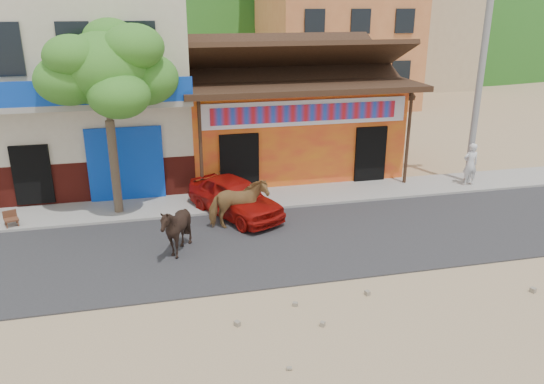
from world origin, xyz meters
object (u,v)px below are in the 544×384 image
at_px(tree, 110,121).
at_px(cow_tan, 238,204).
at_px(cafe_chair_right, 10,213).
at_px(utility_pole, 481,75).
at_px(scooter, 211,185).
at_px(pedestrian, 470,164).
at_px(cow_dark, 176,229).
at_px(red_car, 235,197).

xyz_separation_m(tree, cow_tan, (3.63, -1.95, -2.33)).
height_order(cow_tan, cafe_chair_right, cow_tan).
relative_size(utility_pole, scooter, 5.30).
xyz_separation_m(utility_pole, pedestrian, (-0.20, -0.38, -3.20)).
bearing_deg(scooter, pedestrian, -102.80).
relative_size(cow_tan, cow_dark, 1.19).
bearing_deg(cafe_chair_right, scooter, -9.12).
distance_m(utility_pole, red_car, 9.83).
bearing_deg(tree, red_car, -15.23).
relative_size(tree, cafe_chair_right, 7.12).
height_order(tree, cow_tan, tree).
bearing_deg(tree, cow_dark, -64.01).
bearing_deg(cafe_chair_right, tree, -11.74).
height_order(tree, pedestrian, tree).
bearing_deg(cow_tan, utility_pole, -82.83).
bearing_deg(red_car, pedestrian, -22.49).
distance_m(red_car, cafe_chair_right, 6.83).
relative_size(utility_pole, pedestrian, 5.02).
bearing_deg(pedestrian, red_car, 6.11).
distance_m(cow_dark, scooter, 4.47).
height_order(cow_dark, red_car, cow_dark).
relative_size(red_car, cafe_chair_right, 4.42).
relative_size(cow_dark, scooter, 0.98).
height_order(utility_pole, pedestrian, utility_pole).
xyz_separation_m(cow_dark, pedestrian, (10.92, 3.26, 0.14)).
bearing_deg(cafe_chair_right, pedestrian, -19.64).
relative_size(tree, scooter, 3.98).
distance_m(tree, cafe_chair_right, 4.09).
height_order(cow_tan, scooter, cow_tan).
relative_size(tree, red_car, 1.61).
distance_m(cow_dark, pedestrian, 11.40).
xyz_separation_m(tree, scooter, (3.10, 0.79, -2.60)).
bearing_deg(cow_tan, tree, 55.72).
bearing_deg(scooter, utility_pole, -100.46).
bearing_deg(cow_tan, scooter, 4.93).
bearing_deg(red_car, cow_dark, -157.04).
bearing_deg(red_car, tree, 137.02).
bearing_deg(cow_dark, tree, -175.94).
distance_m(red_car, pedestrian, 8.97).
bearing_deg(red_car, cow_tan, -120.26).
distance_m(scooter, pedestrian, 9.56).
height_order(utility_pole, cafe_chair_right, utility_pole).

